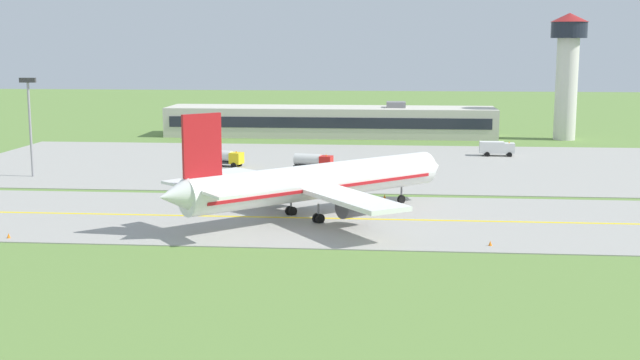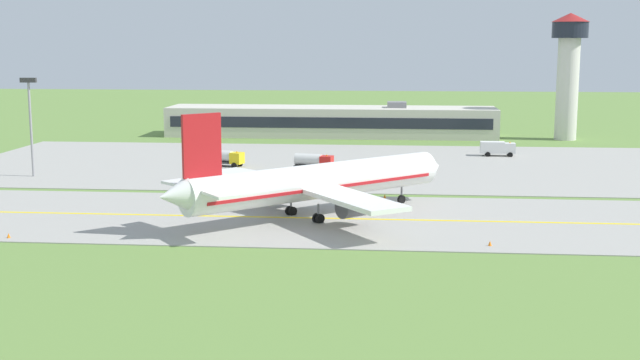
{
  "view_description": "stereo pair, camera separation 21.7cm",
  "coord_description": "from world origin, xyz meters",
  "px_view_note": "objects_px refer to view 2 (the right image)",
  "views": [
    {
      "loc": [
        10.36,
        -91.62,
        19.88
      ],
      "look_at": [
        1.94,
        2.96,
        4.0
      ],
      "focal_mm": 46.48,
      "sensor_mm": 36.0,
      "label": 1
    },
    {
      "loc": [
        10.58,
        -91.6,
        19.88
      ],
      "look_at": [
        1.94,
        2.96,
        4.0
      ],
      "focal_mm": 46.48,
      "sensor_mm": 36.0,
      "label": 2
    }
  ],
  "objects_px": {
    "service_truck_catering": "(497,148)",
    "apron_light_mast": "(30,114)",
    "airplane_lead": "(315,182)",
    "service_truck_fuel": "(314,161)",
    "control_tower": "(569,64)",
    "service_truck_baggage": "(225,157)"
  },
  "relations": [
    {
      "from": "service_truck_baggage",
      "to": "service_truck_catering",
      "type": "relative_size",
      "value": 1.05
    },
    {
      "from": "service_truck_catering",
      "to": "apron_light_mast",
      "type": "xyz_separation_m",
      "value": [
        -71.48,
        -28.92,
        7.79
      ]
    },
    {
      "from": "control_tower",
      "to": "service_truck_catering",
      "type": "bearing_deg",
      "value": -122.1
    },
    {
      "from": "apron_light_mast",
      "to": "airplane_lead",
      "type": "bearing_deg",
      "value": -29.34
    },
    {
      "from": "airplane_lead",
      "to": "service_truck_baggage",
      "type": "xyz_separation_m",
      "value": [
        -18.18,
        37.73,
        -2.6
      ]
    },
    {
      "from": "service_truck_baggage",
      "to": "service_truck_fuel",
      "type": "relative_size",
      "value": 1.01
    },
    {
      "from": "airplane_lead",
      "to": "service_truck_catering",
      "type": "xyz_separation_m",
      "value": [
        26.88,
        53.99,
        -2.6
      ]
    },
    {
      "from": "service_truck_baggage",
      "to": "service_truck_fuel",
      "type": "height_order",
      "value": "same"
    },
    {
      "from": "service_truck_baggage",
      "to": "service_truck_catering",
      "type": "height_order",
      "value": "service_truck_baggage"
    },
    {
      "from": "airplane_lead",
      "to": "apron_light_mast",
      "type": "height_order",
      "value": "apron_light_mast"
    },
    {
      "from": "service_truck_baggage",
      "to": "service_truck_fuel",
      "type": "xyz_separation_m",
      "value": [
        14.6,
        -2.86,
        0.0
      ]
    },
    {
      "from": "service_truck_baggage",
      "to": "service_truck_catering",
      "type": "bearing_deg",
      "value": 19.84
    },
    {
      "from": "airplane_lead",
      "to": "control_tower",
      "type": "xyz_separation_m",
      "value": [
        43.83,
        81.01,
        11.37
      ]
    },
    {
      "from": "airplane_lead",
      "to": "service_truck_catering",
      "type": "bearing_deg",
      "value": 63.53
    },
    {
      "from": "airplane_lead",
      "to": "service_truck_fuel",
      "type": "height_order",
      "value": "airplane_lead"
    },
    {
      "from": "apron_light_mast",
      "to": "service_truck_catering",
      "type": "bearing_deg",
      "value": 22.03
    },
    {
      "from": "service_truck_baggage",
      "to": "service_truck_catering",
      "type": "xyz_separation_m",
      "value": [
        45.06,
        16.26,
        -0.0
      ]
    },
    {
      "from": "service_truck_fuel",
      "to": "apron_light_mast",
      "type": "height_order",
      "value": "apron_light_mast"
    },
    {
      "from": "apron_light_mast",
      "to": "control_tower",
      "type": "bearing_deg",
      "value": 32.32
    },
    {
      "from": "airplane_lead",
      "to": "control_tower",
      "type": "distance_m",
      "value": 92.81
    },
    {
      "from": "control_tower",
      "to": "service_truck_baggage",
      "type": "bearing_deg",
      "value": -145.09
    },
    {
      "from": "airplane_lead",
      "to": "service_truck_catering",
      "type": "height_order",
      "value": "airplane_lead"
    }
  ]
}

